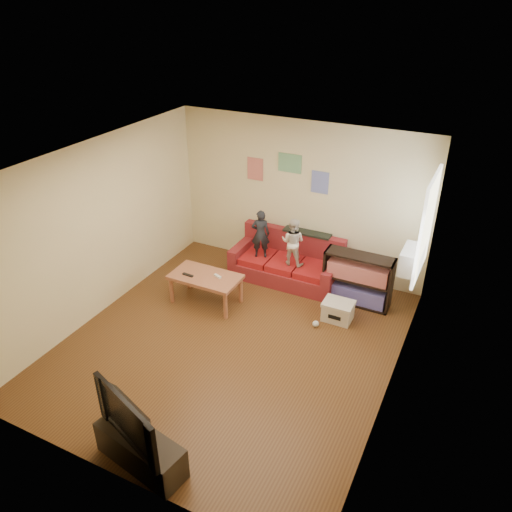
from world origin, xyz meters
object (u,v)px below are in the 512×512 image
at_px(file_box, 338,311).
at_px(child_b, 293,242).
at_px(coffee_table, 205,279).
at_px(tv_stand, 141,450).
at_px(child_a, 261,234).
at_px(television, 135,416).
at_px(bookshelf, 357,282).
at_px(sofa, 288,263).

bearing_deg(file_box, child_b, 147.76).
bearing_deg(child_b, coffee_table, 46.63).
height_order(coffee_table, file_box, coffee_table).
distance_m(child_b, tv_stand, 4.19).
bearing_deg(tv_stand, file_box, 83.01).
xyz_separation_m(child_a, coffee_table, (-0.42, -1.15, -0.40)).
bearing_deg(television, file_box, 92.87).
height_order(coffee_table, bookshelf, bookshelf).
distance_m(file_box, television, 3.69).
bearing_deg(child_a, tv_stand, 75.61).
relative_size(child_b, coffee_table, 0.74).
height_order(bookshelf, tv_stand, bookshelf).
distance_m(bookshelf, tv_stand, 4.25).
xyz_separation_m(coffee_table, file_box, (2.08, 0.49, -0.27)).
bearing_deg(bookshelf, child_a, 177.68).
relative_size(sofa, child_b, 2.26).
bearing_deg(bookshelf, child_b, 176.49).
distance_m(child_a, file_box, 1.90).
bearing_deg(child_a, bookshelf, 155.29).
relative_size(coffee_table, bookshelf, 1.02).
xyz_separation_m(child_a, file_box, (1.66, -0.67, -0.67)).
height_order(bookshelf, television, television).
distance_m(bookshelf, television, 4.26).
height_order(child_b, coffee_table, child_b).
xyz_separation_m(child_a, tv_stand, (0.58, -4.15, -0.63)).
bearing_deg(file_box, bookshelf, 79.32).
distance_m(child_a, coffee_table, 1.29).
bearing_deg(coffee_table, file_box, 13.14).
relative_size(sofa, tv_stand, 1.74).
height_order(bookshelf, file_box, bookshelf).
bearing_deg(file_box, coffee_table, -166.86).
distance_m(sofa, bookshelf, 1.34).
bearing_deg(child_a, coffee_table, 47.45).
height_order(child_a, file_box, child_a).
bearing_deg(file_box, child_a, 158.10).
bearing_deg(bookshelf, file_box, -100.68).
distance_m(coffee_table, bookshelf, 2.44).
height_order(sofa, child_a, child_a).
xyz_separation_m(coffee_table, bookshelf, (2.19, 1.08, -0.04)).
bearing_deg(sofa, file_box, -34.59).
height_order(child_a, child_b, child_a).
relative_size(bookshelf, tv_stand, 1.02).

